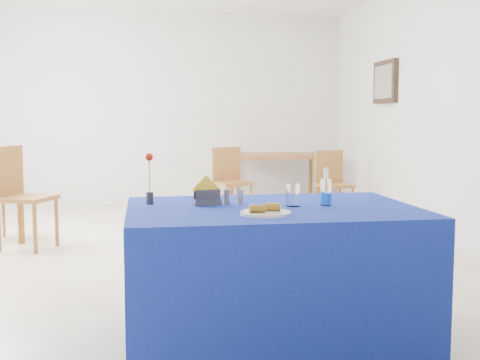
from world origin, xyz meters
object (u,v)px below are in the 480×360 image
plate (265,213)px  chair_win_a (19,190)px  water_bottle (326,193)px  blue_table (272,273)px  chair_win_b (3,192)px  chair_bg_left (230,177)px  chair_bg_right (332,179)px  oak_table (272,159)px

plate → chair_win_a: (-1.80, 3.01, -0.19)m
water_bottle → chair_win_a: 3.52m
blue_table → chair_win_b: 3.84m
chair_win_b → chair_bg_left: bearing=-51.2°
chair_win_a → chair_win_b: size_ratio=1.13×
plate → water_bottle: water_bottle is taller
blue_table → chair_bg_right: 4.34m
plate → chair_bg_left: chair_bg_left is taller
plate → water_bottle: 0.50m
plate → chair_win_a: 3.51m
blue_table → chair_win_b: bearing=124.0°
water_bottle → chair_bg_left: 4.29m
blue_table → oak_table: size_ratio=1.08×
chair_win_b → chair_win_a: bearing=-135.6°
plate → chair_bg_right: chair_bg_right is taller
water_bottle → chair_win_b: (-2.46, 3.17, -0.32)m
chair_bg_left → chair_bg_right: chair_bg_left is taller
water_bottle → chair_win_b: 4.02m
chair_win_b → blue_table: bearing=-131.0°
chair_bg_right → chair_win_b: size_ratio=0.97×
plate → chair_bg_right: size_ratio=0.31×
oak_table → chair_bg_left: bearing=-131.3°
plate → chair_bg_right: bearing=67.9°
water_bottle → chair_win_b: bearing=127.8°
plate → chair_win_a: bearing=120.9°
plate → chair_win_b: size_ratio=0.30×
chair_win_a → blue_table: bearing=-123.0°
water_bottle → chair_bg_right: bearing=71.6°
chair_bg_left → chair_win_a: size_ratio=0.90×
oak_table → chair_bg_right: 1.25m
plate → chair_win_a: size_ratio=0.26×
plate → oak_table: 5.53m
blue_table → chair_bg_left: (0.38, 4.29, 0.13)m
water_bottle → chair_bg_right: water_bottle is taller
chair_bg_right → chair_bg_left: bearing=158.5°
water_bottle → chair_bg_left: (0.06, 4.27, -0.32)m
plate → blue_table: plate is taller
chair_bg_right → chair_win_a: chair_win_a is taller
oak_table → chair_win_a: size_ratio=1.49×
oak_table → chair_bg_left: size_ratio=1.66×
blue_table → chair_bg_left: size_ratio=1.80×
plate → oak_table: (1.21, 5.40, -0.09)m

